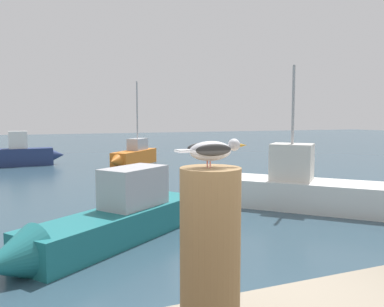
% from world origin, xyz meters
% --- Properties ---
extents(mooring_post, '(0.31, 0.31, 0.93)m').
position_xyz_m(mooring_post, '(-0.56, -0.46, 1.94)').
color(mooring_post, brown).
rests_on(mooring_post, harbor_quay).
extents(seagull, '(0.39, 0.15, 0.14)m').
position_xyz_m(seagull, '(-0.55, -0.46, 2.50)').
color(seagull, '#C66E60').
rests_on(seagull, mooring_post).
extents(boat_navy, '(3.54, 0.96, 1.87)m').
position_xyz_m(boat_navy, '(-1.65, 20.73, 0.61)').
color(boat_navy, navy).
rests_on(boat_navy, ground_plane).
extents(boat_white, '(5.34, 5.48, 4.35)m').
position_xyz_m(boat_white, '(6.51, 6.25, 0.53)').
color(boat_white, silver).
rests_on(boat_white, ground_plane).
extents(boat_orange, '(3.53, 3.85, 4.57)m').
position_xyz_m(boat_orange, '(3.59, 18.65, 0.52)').
color(boat_orange, orange).
rests_on(boat_orange, ground_plane).
extents(boat_teal, '(5.01, 4.03, 1.68)m').
position_xyz_m(boat_teal, '(-0.04, 5.78, 0.49)').
color(boat_teal, '#1E7075').
rests_on(boat_teal, ground_plane).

